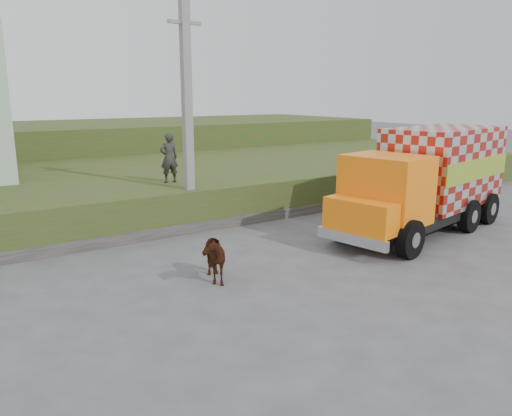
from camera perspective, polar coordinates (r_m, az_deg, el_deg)
ground at (r=15.23m, az=3.63°, el=-5.70°), size 120.00×120.00×0.00m
embankment at (r=23.57m, az=-11.10°, el=2.62°), size 40.00×12.00×1.50m
embankment_far at (r=34.79m, az=-18.77°, el=6.67°), size 40.00×12.00×3.00m
retaining_strip at (r=17.71m, az=-9.82°, el=-2.53°), size 16.00×0.50×0.40m
utility_pole at (r=17.88m, az=-7.85°, el=10.29°), size 1.20×0.30×8.00m
cargo_truck at (r=18.88m, az=19.01°, el=3.17°), size 8.57×4.17×3.67m
cow at (r=13.30m, az=-5.26°, el=-5.40°), size 1.14×1.76×1.37m
pedestrian at (r=19.54m, az=-9.91°, el=5.68°), size 0.73×0.51×1.93m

